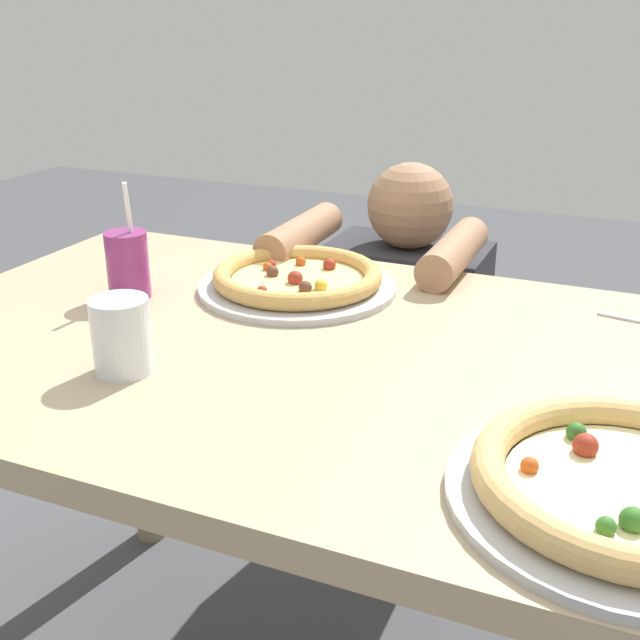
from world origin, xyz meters
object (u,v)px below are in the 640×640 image
at_px(pizza_far, 297,280).
at_px(drink_cup_colored, 128,264).
at_px(water_cup_clear, 121,334).
at_px(diner_seated, 402,368).
at_px(pizza_near, 627,485).

bearing_deg(pizza_far, drink_cup_colored, -150.24).
height_order(drink_cup_colored, water_cup_clear, drink_cup_colored).
bearing_deg(drink_cup_colored, diner_seated, 61.57).
relative_size(pizza_near, water_cup_clear, 3.44).
xyz_separation_m(water_cup_clear, diner_seated, (0.14, 0.83, -0.38)).
relative_size(pizza_near, diner_seated, 0.40).
bearing_deg(water_cup_clear, pizza_near, -4.90).
height_order(drink_cup_colored, diner_seated, drink_cup_colored).
height_order(water_cup_clear, diner_seated, diner_seated).
height_order(pizza_far, drink_cup_colored, drink_cup_colored).
xyz_separation_m(pizza_near, water_cup_clear, (-0.65, 0.06, 0.03)).
bearing_deg(pizza_near, diner_seated, 119.79).
bearing_deg(pizza_near, pizza_far, 141.92).
height_order(pizza_near, diner_seated, diner_seated).
relative_size(pizza_far, water_cup_clear, 3.30).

